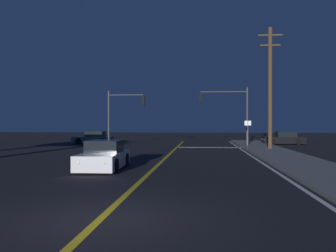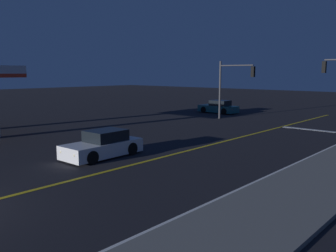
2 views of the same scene
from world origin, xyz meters
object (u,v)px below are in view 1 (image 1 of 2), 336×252
object	(u,v)px
traffic_signal_far_left	(122,109)
car_lead_oncoming_teal	(93,138)
street_sign_corner	(248,129)
traffic_signal_near_right	(229,107)
car_side_waiting_white	(104,157)
utility_pole_right	(270,87)
car_following_oncoming_black	(284,139)

from	to	relation	value
traffic_signal_far_left	car_lead_oncoming_teal	bearing A→B (deg)	136.37
car_lead_oncoming_teal	street_sign_corner	bearing A→B (deg)	-109.01
traffic_signal_far_left	traffic_signal_near_right	bearing A→B (deg)	7.93
car_side_waiting_white	traffic_signal_far_left	size ratio (longest dim) A/B	0.80
car_side_waiting_white	traffic_signal_near_right	distance (m)	19.63
car_side_waiting_white	street_sign_corner	distance (m)	17.47
utility_pole_right	traffic_signal_far_left	bearing A→B (deg)	162.58
traffic_signal_near_right	traffic_signal_far_left	size ratio (longest dim) A/B	1.07
car_following_oncoming_black	traffic_signal_far_left	bearing A→B (deg)	105.15
car_lead_oncoming_teal	car_following_oncoming_black	xyz separation A→B (m)	(19.87, 0.80, 0.00)
street_sign_corner	traffic_signal_near_right	bearing A→B (deg)	116.68
car_lead_oncoming_teal	car_following_oncoming_black	distance (m)	19.89
traffic_signal_far_left	street_sign_corner	distance (m)	11.69
car_side_waiting_white	traffic_signal_near_right	world-z (taller)	traffic_signal_near_right
traffic_signal_near_right	street_sign_corner	bearing A→B (deg)	116.68
car_side_waiting_white	car_following_oncoming_black	bearing A→B (deg)	-123.34
car_side_waiting_white	street_sign_corner	xyz separation A→B (m)	(8.55, 15.20, 1.05)
car_lead_oncoming_teal	traffic_signal_far_left	distance (m)	6.22
traffic_signal_near_right	car_side_waiting_white	bearing A→B (deg)	68.37
car_following_oncoming_black	utility_pole_right	world-z (taller)	utility_pole_right
car_following_oncoming_black	traffic_signal_far_left	world-z (taller)	traffic_signal_far_left
car_following_oncoming_black	traffic_signal_far_left	xyz separation A→B (m)	(-15.89, -4.60, 2.90)
car_following_oncoming_black	utility_pole_right	distance (m)	10.18
traffic_signal_near_right	car_following_oncoming_black	bearing A→B (deg)	-151.30
car_following_oncoming_black	street_sign_corner	world-z (taller)	street_sign_corner
car_lead_oncoming_teal	car_following_oncoming_black	bearing A→B (deg)	-88.10
traffic_signal_near_right	street_sign_corner	xyz separation A→B (m)	(1.41, -2.80, -2.14)
traffic_signal_near_right	utility_pole_right	bearing A→B (deg)	117.32
car_side_waiting_white	traffic_signal_near_right	size ratio (longest dim) A/B	0.75
car_lead_oncoming_teal	car_following_oncoming_black	world-z (taller)	same
street_sign_corner	traffic_signal_far_left	bearing A→B (deg)	173.03
traffic_signal_near_right	traffic_signal_far_left	xyz separation A→B (m)	(-10.05, -1.40, -0.29)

